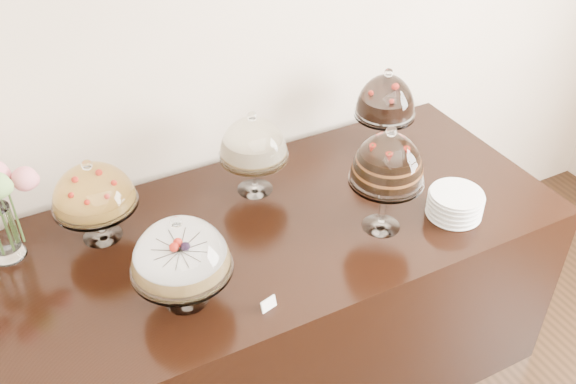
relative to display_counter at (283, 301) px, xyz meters
name	(u,v)px	position (x,y,z in m)	size (l,w,h in m)	color
wall_back	(209,29)	(-0.04, 0.55, 1.05)	(5.00, 0.04, 3.00)	beige
display_counter	(283,301)	(0.00, 0.00, 0.00)	(2.20, 1.00, 0.90)	black
cake_stand_sugar_sponge	(180,252)	(-0.48, -0.22, 0.67)	(0.34, 0.34, 0.36)	white
cake_stand_choco_layer	(388,163)	(0.33, -0.20, 0.75)	(0.28, 0.28, 0.45)	white
cake_stand_cheesecake	(253,142)	(0.00, 0.25, 0.68)	(0.28, 0.28, 0.37)	white
cake_stand_dark_choco	(386,100)	(0.64, 0.26, 0.70)	(0.27, 0.27, 0.40)	white
cake_stand_fruit_tart	(93,190)	(-0.65, 0.24, 0.67)	(0.31, 0.31, 0.35)	white
plate_stack	(455,204)	(0.62, -0.27, 0.50)	(0.21, 0.21, 0.10)	white
price_card_left	(269,304)	(-0.25, -0.38, 0.47)	(0.06, 0.01, 0.04)	white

